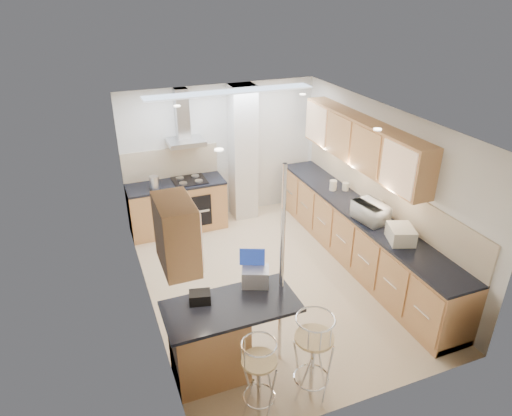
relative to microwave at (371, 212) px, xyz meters
name	(u,v)px	position (x,y,z in m)	size (l,w,h in m)	color
ground	(272,280)	(-1.41, 0.33, -1.06)	(4.80, 4.80, 0.00)	beige
room_shell	(284,175)	(-1.09, 0.71, 0.48)	(3.64, 4.84, 2.51)	silver
right_counter	(359,236)	(0.09, 0.33, -0.60)	(0.63, 4.40, 0.92)	tan
back_counter	(177,206)	(-2.36, 2.43, -0.60)	(1.70, 0.63, 0.92)	tan
peninsula	(232,338)	(-2.54, -1.12, -0.59)	(1.47, 0.72, 0.94)	tan
microwave	(371,212)	(0.00, 0.00, 0.00)	(0.51, 0.35, 0.28)	white
laptop	(255,277)	(-2.15, -0.86, -0.02)	(0.31, 0.23, 0.21)	#9FA1A7
bag	(200,297)	(-2.83, -0.94, -0.06)	(0.23, 0.17, 0.13)	black
bar_stool_near	(259,378)	(-2.47, -1.77, -0.59)	(0.39, 0.39, 0.95)	tan
bar_stool_end	(313,357)	(-1.85, -1.77, -0.53)	(0.44, 0.44, 1.07)	tan
jar_a	(333,185)	(0.05, 1.16, -0.06)	(0.12, 0.12, 0.17)	beige
jar_b	(345,186)	(0.24, 1.08, -0.08)	(0.11, 0.11, 0.13)	beige
jar_c	(377,206)	(0.28, 0.22, -0.05)	(0.14, 0.14, 0.18)	beige
jar_d	(411,240)	(0.12, -0.78, -0.07)	(0.10, 0.10, 0.14)	white
bread_bin	(401,234)	(0.05, -0.64, -0.04)	(0.32, 0.40, 0.21)	beige
kettle	(155,183)	(-2.74, 2.30, -0.02)	(0.16, 0.16, 0.23)	#BBBDC0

